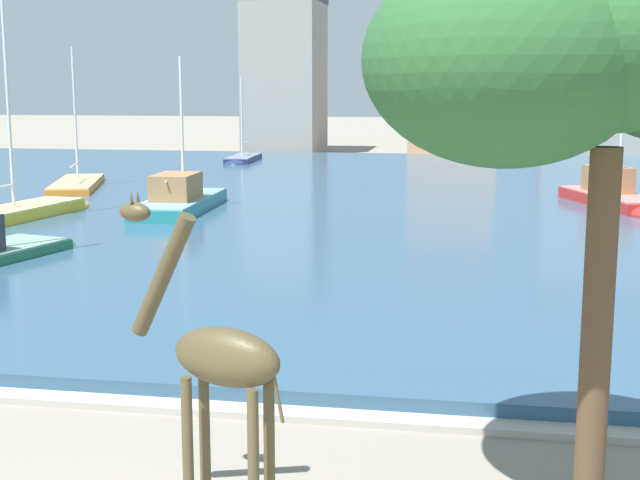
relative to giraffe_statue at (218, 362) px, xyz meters
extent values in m
cube|color=#2D5170|center=(-0.43, 30.53, -1.89)|extent=(79.17, 53.32, 0.36)
cube|color=#ADA89E|center=(-0.43, 3.62, -2.01)|extent=(79.17, 0.50, 0.12)
cylinder|color=#4C4228|center=(-0.39, -0.06, -1.13)|extent=(0.14, 0.14, 1.88)
cylinder|color=#4C4228|center=(-0.28, 0.28, -1.13)|extent=(0.14, 0.14, 1.88)
cylinder|color=#4C4228|center=(0.51, -0.35, -1.13)|extent=(0.14, 0.14, 1.88)
cylinder|color=#4C4228|center=(0.62, -0.02, -1.13)|extent=(0.14, 0.14, 1.88)
ellipsoid|color=#4C4228|center=(0.12, -0.04, 0.08)|extent=(1.55, 0.97, 0.72)
cylinder|color=#4C4228|center=(-0.75, 0.25, 0.97)|extent=(1.00, 0.50, 1.60)
ellipsoid|color=#4C4228|center=(-1.13, 0.37, 1.73)|extent=(0.50, 0.37, 0.24)
cone|color=#4C4228|center=(-1.15, 0.31, 1.91)|extent=(0.05, 0.05, 0.14)
cone|color=#4C4228|center=(-1.11, 0.43, 1.91)|extent=(0.05, 0.05, 0.14)
cylinder|color=#4C4228|center=(0.77, -0.25, -0.22)|extent=(0.20, 0.10, 0.76)
ellipsoid|color=#236B42|center=(-10.36, 15.65, -1.75)|extent=(2.36, 2.58, 0.60)
cube|color=orange|center=(-16.61, 31.45, -1.75)|extent=(4.15, 7.57, 0.63)
ellipsoid|color=orange|center=(-17.68, 34.75, -1.75)|extent=(2.50, 2.99, 0.60)
cube|color=#E2A56E|center=(-16.61, 31.45, -1.41)|extent=(4.07, 7.42, 0.06)
cylinder|color=silver|center=(-16.78, 31.97, 1.87)|extent=(0.12, 0.12, 6.61)
cylinder|color=silver|center=(-16.39, 30.75, -0.54)|extent=(0.86, 2.46, 0.08)
cube|color=teal|center=(-8.78, 24.26, -1.65)|extent=(2.57, 7.23, 0.83)
ellipsoid|color=teal|center=(-8.95, 27.64, -1.65)|extent=(2.11, 2.59, 0.79)
cube|color=#6EA5A8|center=(-8.78, 24.26, -1.21)|extent=(2.52, 7.09, 0.06)
cube|color=#9E7047|center=(-8.75, 23.72, -0.67)|extent=(1.67, 2.57, 1.02)
cylinder|color=silver|center=(-8.81, 24.79, 1.61)|extent=(0.12, 0.12, 5.69)
cylinder|color=silver|center=(-8.74, 23.55, -0.34)|extent=(0.21, 2.50, 0.08)
cube|color=gold|center=(-14.27, 20.33, -1.68)|extent=(3.02, 7.98, 0.77)
ellipsoid|color=gold|center=(-13.71, 23.99, -1.68)|extent=(2.06, 2.95, 0.74)
cube|color=#DFCD77|center=(-14.27, 20.33, -1.26)|extent=(2.95, 7.82, 0.06)
cylinder|color=silver|center=(-14.18, 20.91, 2.98)|extent=(0.12, 0.12, 8.54)
cube|color=navy|center=(-12.60, 48.59, -1.75)|extent=(1.97, 5.55, 0.64)
ellipsoid|color=navy|center=(-12.43, 46.00, -1.75)|extent=(1.57, 2.00, 0.61)
cube|color=slate|center=(-12.60, 48.59, -1.40)|extent=(1.93, 5.44, 0.06)
cylinder|color=silver|center=(-12.57, 48.18, 1.20)|extent=(0.12, 0.12, 5.26)
cylinder|color=silver|center=(-12.64, 49.14, -0.53)|extent=(0.21, 1.91, 0.08)
cube|color=red|center=(8.66, 29.04, -1.66)|extent=(3.96, 6.63, 0.81)
cube|color=#C7716E|center=(8.66, 29.04, -1.23)|extent=(3.88, 6.50, 0.06)
cube|color=#9E7047|center=(8.50, 29.48, -0.65)|extent=(2.04, 2.55, 1.09)
cylinder|color=silver|center=(8.81, 28.59, 2.32)|extent=(0.12, 0.12, 7.16)
cylinder|color=silver|center=(8.45, 29.63, -0.36)|extent=(0.81, 2.12, 0.08)
cylinder|color=brown|center=(4.43, 0.81, 0.24)|extent=(0.37, 0.37, 4.62)
ellipsoid|color=#285B2D|center=(4.43, 0.81, 3.73)|extent=(2.74, 2.74, 2.05)
ellipsoid|color=#285B2D|center=(3.26, 0.72, 3.54)|extent=(3.31, 3.31, 2.48)
cube|color=gray|center=(-12.45, 61.35, 3.91)|extent=(5.77, 7.17, 11.95)
cube|color=tan|center=(1.03, 62.91, 2.37)|extent=(6.90, 5.40, 8.88)
cube|color=brown|center=(1.03, 62.91, 7.21)|extent=(7.04, 5.51, 0.80)
cube|color=gray|center=(11.60, 60.33, 3.44)|extent=(7.83, 6.27, 11.03)
cube|color=#51281E|center=(11.60, 60.33, 9.36)|extent=(7.98, 6.40, 0.80)
camera|label=1|loc=(2.96, -9.81, 3.24)|focal=49.91mm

